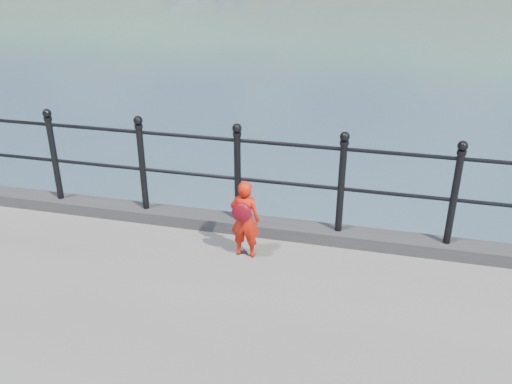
# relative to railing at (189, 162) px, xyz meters

# --- Properties ---
(ground) EXTENTS (600.00, 600.00, 0.00)m
(ground) POSITION_rel_railing_xyz_m (-0.00, 0.15, -1.82)
(ground) COLOR #2D4251
(ground) RESTS_ON ground
(kerb) EXTENTS (60.00, 0.30, 0.15)m
(kerb) POSITION_rel_railing_xyz_m (-0.00, -0.00, -0.75)
(kerb) COLOR #28282B
(kerb) RESTS_ON quay
(railing) EXTENTS (18.11, 0.11, 1.20)m
(railing) POSITION_rel_railing_xyz_m (0.00, 0.00, 0.00)
(railing) COLOR black
(railing) RESTS_ON kerb
(far_shore) EXTENTS (830.00, 200.00, 156.00)m
(far_shore) POSITION_rel_railing_xyz_m (38.34, 239.56, -24.39)
(far_shore) COLOR #333A21
(far_shore) RESTS_ON ground
(child) EXTENTS (0.34, 0.30, 0.90)m
(child) POSITION_rel_railing_xyz_m (0.83, -0.56, -0.36)
(child) COLOR red
(child) RESTS_ON quay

